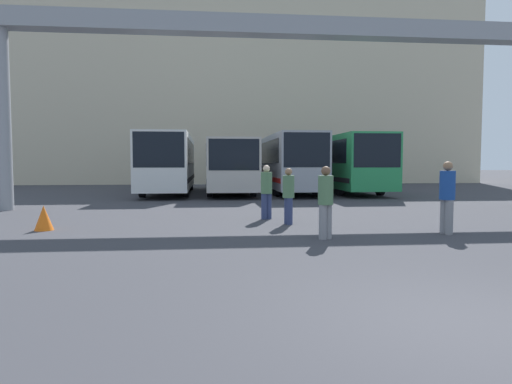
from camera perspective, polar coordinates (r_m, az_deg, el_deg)
ground_plane at (r=5.48m, az=27.30°, el=-15.28°), size 200.00×200.00×0.00m
building_backdrop at (r=43.78m, az=-2.17°, el=11.92°), size 41.08×12.00×16.07m
overhead_gantry at (r=18.31m, az=3.42°, el=16.79°), size 21.32×0.80×7.29m
bus_slot_0 at (r=26.52m, az=-10.82°, el=3.88°), size 2.54×10.81×3.26m
bus_slot_1 at (r=26.31m, az=-3.40°, el=3.57°), size 2.58×10.52×2.95m
bus_slot_2 at (r=27.04m, az=3.83°, el=3.95°), size 2.43×11.25×3.27m
bus_slot_3 at (r=27.71m, az=10.87°, el=3.86°), size 2.55×11.01×3.25m
pedestrian_near_right at (r=12.07m, az=22.78°, el=-0.42°), size 0.37×0.37×1.78m
pedestrian_mid_right at (r=14.09m, az=1.31°, el=0.18°), size 0.35×0.35×1.67m
pedestrian_near_left at (r=12.92m, az=4.08°, el=-0.33°), size 0.33×0.33×1.59m
pedestrian_near_center at (r=10.50m, az=8.69°, el=-1.07°), size 0.35×0.35×1.67m
traffic_cone at (r=13.01m, az=-25.00°, el=-2.95°), size 0.48×0.48×0.64m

